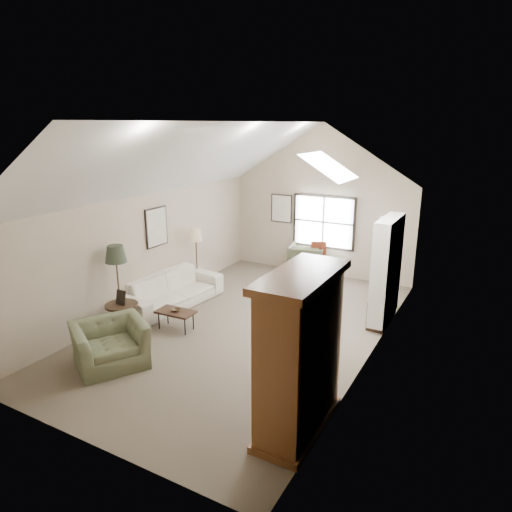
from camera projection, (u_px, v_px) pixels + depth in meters
The scene contains 18 objects.
room_shell at pixel (245, 167), 8.33m from camera, with size 5.01×8.01×4.00m.
window at pixel (324, 222), 12.11m from camera, with size 1.72×0.08×1.42m, color black.
skylight at pixel (330, 165), 8.48m from camera, with size 0.80×1.20×0.52m, color white, non-canonical shape.
wall_art at pixel (219, 218), 11.24m from camera, with size 1.97×3.71×0.88m.
armoire at pixel (300, 354), 5.89m from camera, with size 0.60×1.50×2.20m, color brown.
tv_alcove at pixel (386, 269), 9.17m from camera, with size 0.32×1.30×2.10m, color white.
media_console at pixel (382, 308), 9.42m from camera, with size 0.34×1.18×0.60m, color #382316.
tv_panel at pixel (385, 280), 9.24m from camera, with size 0.05×0.90×0.55m, color black.
sofa at pixel (171, 290), 10.22m from camera, with size 2.51×0.98×0.73m, color beige.
armchair_near at pixel (110, 344), 7.70m from camera, with size 1.16×1.01×0.75m, color #606949.
armchair_far at pixel (308, 259), 12.32m from camera, with size 0.92×0.95×0.86m, color #5B5C40.
coffee_table at pixel (176, 320), 9.08m from camera, with size 0.77×0.43×0.39m, color #341D15.
bowl at pixel (175, 310), 9.02m from camera, with size 0.18×0.18×0.05m, color #3A2917.
side_table at pixel (123, 319), 8.84m from camera, with size 0.63×0.63×0.63m, color #332414.
side_chair at pixel (318, 262), 11.77m from camera, with size 0.40×0.40×1.02m, color maroon.
tripod_lamp at pixel (382, 252), 11.28m from camera, with size 0.53×0.53×1.82m, color white, non-canonical shape.
dark_lamp at pixel (119, 287), 8.97m from camera, with size 0.42×0.42×1.75m, color #252B1E, non-canonical shape.
tan_lamp at pixel (197, 258), 11.18m from camera, with size 0.31×0.31×1.57m, color tan, non-canonical shape.
Camera 1 is at (4.23, -7.32, 3.97)m, focal length 32.00 mm.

